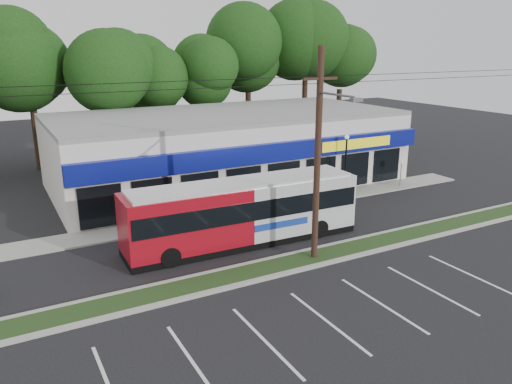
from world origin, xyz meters
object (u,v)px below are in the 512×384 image
at_px(pedestrian_b, 285,204).
at_px(utility_pole, 316,150).
at_px(car_dark, 277,210).
at_px(metrobus, 243,211).
at_px(pedestrian_a, 308,203).
at_px(lamp_post, 346,158).
at_px(sign_post, 402,166).

bearing_deg(pedestrian_b, utility_pole, 69.19).
bearing_deg(car_dark, metrobus, 133.04).
bearing_deg(utility_pole, pedestrian_b, 70.79).
xyz_separation_m(car_dark, pedestrian_a, (2.16, 0.02, 0.10)).
distance_m(car_dark, pedestrian_b, 0.67).
height_order(metrobus, pedestrian_a, metrobus).
distance_m(utility_pole, lamp_post, 11.67).
height_order(sign_post, car_dark, sign_post).
bearing_deg(metrobus, sign_post, 16.85).
bearing_deg(car_dark, lamp_post, -59.21).
bearing_deg(sign_post, metrobus, -164.86).
relative_size(lamp_post, pedestrian_a, 2.67).
height_order(sign_post, pedestrian_b, sign_post).
relative_size(utility_pole, car_dark, 12.24).
xyz_separation_m(lamp_post, sign_post, (5.00, -0.23, -1.12)).
distance_m(lamp_post, metrobus, 10.97).
relative_size(utility_pole, metrobus, 3.97).
bearing_deg(utility_pole, car_dark, 76.10).
height_order(lamp_post, metrobus, lamp_post).
relative_size(lamp_post, car_dark, 1.04).
distance_m(lamp_post, pedestrian_a, 5.51).
height_order(metrobus, car_dark, metrobus).
bearing_deg(lamp_post, pedestrian_b, -160.60).
bearing_deg(car_dark, pedestrian_a, -77.56).
xyz_separation_m(lamp_post, metrobus, (-10.06, -4.30, -0.89)).
relative_size(metrobus, pedestrian_a, 7.91).
height_order(car_dark, pedestrian_a, pedestrian_a).
height_order(lamp_post, sign_post, lamp_post).
bearing_deg(pedestrian_a, pedestrian_b, -46.06).
height_order(car_dark, pedestrian_b, pedestrian_b).
relative_size(sign_post, car_dark, 0.54).
bearing_deg(metrobus, pedestrian_b, 30.43).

